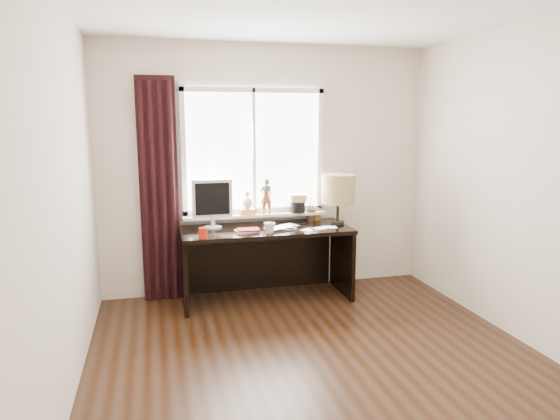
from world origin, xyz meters
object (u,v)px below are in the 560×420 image
object	(u,v)px
laptop	(282,228)
mug	(270,228)
red_cup	(203,233)
desk	(264,249)
monitor	(212,201)
table_lamp	(338,190)

from	to	relation	value
laptop	mug	xyz separation A→B (m)	(-0.16, -0.14, 0.04)
red_cup	desk	xyz separation A→B (m)	(0.66, 0.40, -0.29)
monitor	table_lamp	xyz separation A→B (m)	(1.29, -0.12, 0.09)
laptop	desk	size ratio (longest dim) A/B	0.21
mug	red_cup	size ratio (longest dim) A/B	1.07
mug	table_lamp	xyz separation A→B (m)	(0.79, 0.25, 0.31)
red_cup	desk	world-z (taller)	red_cup
laptop	desk	bearing A→B (deg)	99.31
red_cup	desk	bearing A→B (deg)	31.00
red_cup	table_lamp	xyz separation A→B (m)	(1.44, 0.32, 0.31)
laptop	monitor	xyz separation A→B (m)	(-0.66, 0.23, 0.26)
mug	desk	xyz separation A→B (m)	(0.02, 0.33, -0.30)
mug	table_lamp	size ratio (longest dim) A/B	0.21
laptop	monitor	distance (m)	0.75
desk	monitor	xyz separation A→B (m)	(-0.52, 0.04, 0.52)
desk	monitor	distance (m)	0.74
red_cup	monitor	bearing A→B (deg)	72.04
red_cup	desk	distance (m)	0.82
laptop	desk	distance (m)	0.35
laptop	red_cup	xyz separation A→B (m)	(-0.80, -0.21, 0.04)
laptop	red_cup	world-z (taller)	red_cup
laptop	table_lamp	bearing A→B (deg)	-17.62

